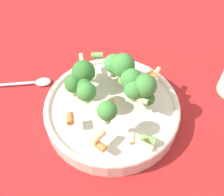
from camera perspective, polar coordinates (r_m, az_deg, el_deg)
ground_plane at (r=0.55m, az=-0.00°, el=-3.69°), size 3.00×3.00×0.00m
bowl at (r=0.54m, az=-0.00°, el=-2.33°), size 0.27×0.27×0.04m
pasta_salad at (r=0.49m, az=0.20°, el=3.79°), size 0.19×0.22×0.09m
spoon at (r=0.63m, az=-17.91°, el=3.11°), size 0.17×0.08×0.01m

